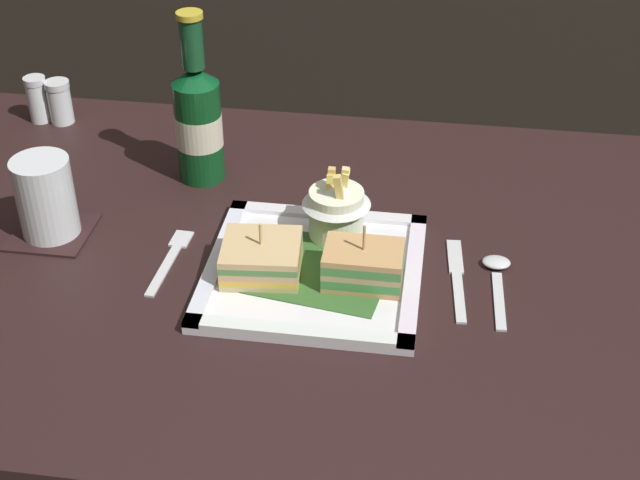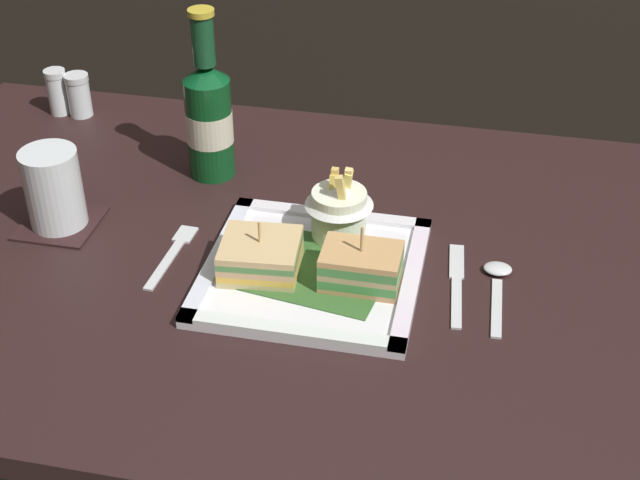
{
  "view_description": "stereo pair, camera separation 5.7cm",
  "coord_description": "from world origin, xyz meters",
  "px_view_note": "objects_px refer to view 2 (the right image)",
  "views": [
    {
      "loc": [
        0.13,
        -0.93,
        1.45
      ],
      "look_at": [
        -0.0,
        -0.02,
        0.81
      ],
      "focal_mm": 51.65,
      "sensor_mm": 36.0,
      "label": 1
    },
    {
      "loc": [
        0.19,
        -0.92,
        1.45
      ],
      "look_at": [
        -0.0,
        -0.02,
        0.81
      ],
      "focal_mm": 51.65,
      "sensor_mm": 36.0,
      "label": 2
    }
  ],
  "objects_px": {
    "square_plate": "(313,271)",
    "water_glass": "(55,193)",
    "beer_bottle": "(209,116)",
    "spoon": "(497,279)",
    "salt_shaker": "(58,94)",
    "dining_table": "(326,332)",
    "knife": "(457,281)",
    "sandwich_half_right": "(361,267)",
    "fork": "(173,252)",
    "pepper_shaker": "(79,98)",
    "sandwich_half_left": "(261,256)",
    "fries_cup": "(339,206)"
  },
  "relations": [
    {
      "from": "pepper_shaker",
      "to": "spoon",
      "type": "bearing_deg",
      "value": -24.66
    },
    {
      "from": "fork",
      "to": "pepper_shaker",
      "type": "relative_size",
      "value": 2.02
    },
    {
      "from": "sandwich_half_left",
      "to": "water_glass",
      "type": "xyz_separation_m",
      "value": [
        -0.29,
        0.06,
        0.02
      ]
    },
    {
      "from": "dining_table",
      "to": "pepper_shaker",
      "type": "distance_m",
      "value": 0.58
    },
    {
      "from": "beer_bottle",
      "to": "water_glass",
      "type": "relative_size",
      "value": 2.32
    },
    {
      "from": "fork",
      "to": "pepper_shaker",
      "type": "xyz_separation_m",
      "value": [
        -0.27,
        0.34,
        0.03
      ]
    },
    {
      "from": "square_plate",
      "to": "knife",
      "type": "distance_m",
      "value": 0.18
    },
    {
      "from": "sandwich_half_left",
      "to": "salt_shaker",
      "type": "distance_m",
      "value": 0.56
    },
    {
      "from": "sandwich_half_right",
      "to": "beer_bottle",
      "type": "bearing_deg",
      "value": 138.48
    },
    {
      "from": "fork",
      "to": "knife",
      "type": "distance_m",
      "value": 0.36
    },
    {
      "from": "square_plate",
      "to": "water_glass",
      "type": "distance_m",
      "value": 0.36
    },
    {
      "from": "water_glass",
      "to": "pepper_shaker",
      "type": "height_order",
      "value": "water_glass"
    },
    {
      "from": "square_plate",
      "to": "sandwich_half_right",
      "type": "bearing_deg",
      "value": -13.69
    },
    {
      "from": "dining_table",
      "to": "fries_cup",
      "type": "distance_m",
      "value": 0.18
    },
    {
      "from": "dining_table",
      "to": "square_plate",
      "type": "distance_m",
      "value": 0.14
    },
    {
      "from": "salt_shaker",
      "to": "square_plate",
      "type": "bearing_deg",
      "value": -34.91
    },
    {
      "from": "fork",
      "to": "pepper_shaker",
      "type": "height_order",
      "value": "pepper_shaker"
    },
    {
      "from": "dining_table",
      "to": "sandwich_half_left",
      "type": "height_order",
      "value": "sandwich_half_left"
    },
    {
      "from": "knife",
      "to": "salt_shaker",
      "type": "bearing_deg",
      "value": 154.36
    },
    {
      "from": "fork",
      "to": "knife",
      "type": "relative_size",
      "value": 0.85
    },
    {
      "from": "dining_table",
      "to": "salt_shaker",
      "type": "xyz_separation_m",
      "value": [
        -0.5,
        0.3,
        0.16
      ]
    },
    {
      "from": "knife",
      "to": "spoon",
      "type": "distance_m",
      "value": 0.05
    },
    {
      "from": "fries_cup",
      "to": "salt_shaker",
      "type": "bearing_deg",
      "value": 152.41
    },
    {
      "from": "pepper_shaker",
      "to": "salt_shaker",
      "type": "bearing_deg",
      "value": 180.0
    },
    {
      "from": "square_plate",
      "to": "dining_table",
      "type": "bearing_deg",
      "value": 77.75
    },
    {
      "from": "square_plate",
      "to": "pepper_shaker",
      "type": "bearing_deg",
      "value": 143.03
    },
    {
      "from": "fries_cup",
      "to": "fork",
      "type": "xyz_separation_m",
      "value": [
        -0.2,
        -0.07,
        -0.05
      ]
    },
    {
      "from": "sandwich_half_left",
      "to": "beer_bottle",
      "type": "xyz_separation_m",
      "value": [
        -0.13,
        0.23,
        0.06
      ]
    },
    {
      "from": "sandwich_half_left",
      "to": "dining_table",
      "type": "bearing_deg",
      "value": 38.27
    },
    {
      "from": "knife",
      "to": "salt_shaker",
      "type": "relative_size",
      "value": 2.24
    },
    {
      "from": "sandwich_half_right",
      "to": "fork",
      "type": "height_order",
      "value": "sandwich_half_right"
    },
    {
      "from": "beer_bottle",
      "to": "spoon",
      "type": "xyz_separation_m",
      "value": [
        0.42,
        -0.18,
        -0.09
      ]
    },
    {
      "from": "pepper_shaker",
      "to": "knife",
      "type": "bearing_deg",
      "value": -26.9
    },
    {
      "from": "knife",
      "to": "beer_bottle",
      "type": "bearing_deg",
      "value": 152.98
    },
    {
      "from": "beer_bottle",
      "to": "knife",
      "type": "relative_size",
      "value": 1.48
    },
    {
      "from": "sandwich_half_left",
      "to": "spoon",
      "type": "relative_size",
      "value": 0.72
    },
    {
      "from": "square_plate",
      "to": "beer_bottle",
      "type": "height_order",
      "value": "beer_bottle"
    },
    {
      "from": "square_plate",
      "to": "sandwich_half_left",
      "type": "height_order",
      "value": "sandwich_half_left"
    },
    {
      "from": "dining_table",
      "to": "salt_shaker",
      "type": "distance_m",
      "value": 0.61
    },
    {
      "from": "beer_bottle",
      "to": "sandwich_half_right",
      "type": "bearing_deg",
      "value": -41.52
    },
    {
      "from": "beer_bottle",
      "to": "spoon",
      "type": "bearing_deg",
      "value": -23.31
    },
    {
      "from": "spoon",
      "to": "salt_shaker",
      "type": "distance_m",
      "value": 0.78
    },
    {
      "from": "fork",
      "to": "spoon",
      "type": "height_order",
      "value": "spoon"
    },
    {
      "from": "fries_cup",
      "to": "water_glass",
      "type": "relative_size",
      "value": 0.92
    },
    {
      "from": "square_plate",
      "to": "spoon",
      "type": "bearing_deg",
      "value": 8.23
    },
    {
      "from": "sandwich_half_right",
      "to": "salt_shaker",
      "type": "distance_m",
      "value": 0.66
    },
    {
      "from": "knife",
      "to": "sandwich_half_left",
      "type": "bearing_deg",
      "value": -170.6
    },
    {
      "from": "beer_bottle",
      "to": "fork",
      "type": "xyz_separation_m",
      "value": [
        0.01,
        -0.2,
        -0.09
      ]
    },
    {
      "from": "dining_table",
      "to": "beer_bottle",
      "type": "xyz_separation_m",
      "value": [
        -0.2,
        0.17,
        0.22
      ]
    },
    {
      "from": "spoon",
      "to": "salt_shaker",
      "type": "bearing_deg",
      "value": 156.44
    }
  ]
}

